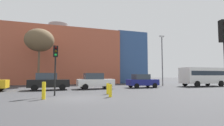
% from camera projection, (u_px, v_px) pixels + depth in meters
% --- Properties ---
extents(ground_plane, '(200.00, 200.00, 0.00)m').
position_uv_depth(ground_plane, '(75.00, 98.00, 12.24)').
color(ground_plane, '#38383A').
extents(building_backdrop, '(36.30, 12.89, 12.49)m').
position_uv_depth(building_backdrop, '(58.00, 58.00, 36.77)').
color(building_backdrop, '#B2563D').
rests_on(building_backdrop, ground_plane).
extents(parked_car_2, '(4.26, 2.09, 1.84)m').
position_uv_depth(parked_car_2, '(48.00, 82.00, 19.08)').
color(parked_car_2, black).
rests_on(parked_car_2, ground_plane).
extents(parked_car_3, '(4.29, 2.10, 1.86)m').
position_uv_depth(parked_car_3, '(95.00, 81.00, 20.76)').
color(parked_car_3, white).
rests_on(parked_car_3, ground_plane).
extents(parked_car_4, '(4.02, 1.97, 1.74)m').
position_uv_depth(parked_car_4, '(142.00, 81.00, 22.78)').
color(parked_car_4, navy).
rests_on(parked_car_4, ground_plane).
extents(white_bus, '(6.80, 2.62, 2.72)m').
position_uv_depth(white_bus, '(202.00, 75.00, 25.96)').
color(white_bus, white).
rests_on(white_bus, ground_plane).
extents(traffic_light_island, '(0.37, 0.37, 3.93)m').
position_uv_depth(traffic_light_island, '(55.00, 59.00, 13.78)').
color(traffic_light_island, black).
rests_on(traffic_light_island, ground_plane).
extents(bare_tree_0, '(4.25, 4.25, 8.58)m').
position_uv_depth(bare_tree_0, '(39.00, 40.00, 26.25)').
color(bare_tree_0, brown).
rests_on(bare_tree_0, ground_plane).
extents(bollard_yellow_0, '(0.24, 0.24, 0.94)m').
position_uv_depth(bollard_yellow_0, '(110.00, 91.00, 12.89)').
color(bollard_yellow_0, yellow).
rests_on(bollard_yellow_0, ground_plane).
extents(bollard_yellow_1, '(0.24, 0.24, 0.92)m').
position_uv_depth(bollard_yellow_1, '(108.00, 89.00, 14.82)').
color(bollard_yellow_1, yellow).
rests_on(bollard_yellow_1, ground_plane).
extents(bollard_yellow_2, '(0.24, 0.24, 1.16)m').
position_uv_depth(bollard_yellow_2, '(44.00, 91.00, 11.65)').
color(bollard_yellow_2, yellow).
rests_on(bollard_yellow_2, ground_plane).
extents(street_lamp, '(0.80, 0.24, 7.75)m').
position_uv_depth(street_lamp, '(162.00, 57.00, 26.89)').
color(street_lamp, '#59595E').
rests_on(street_lamp, ground_plane).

